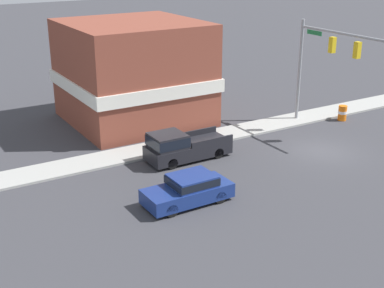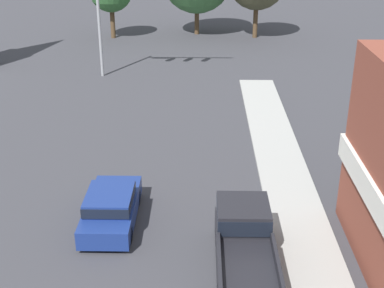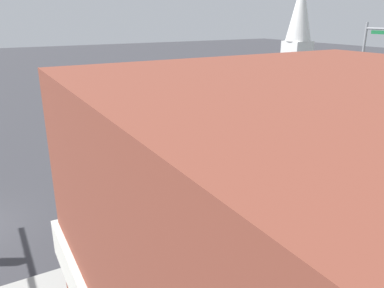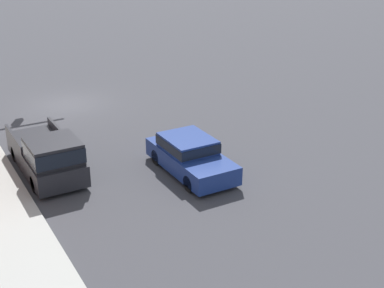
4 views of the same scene
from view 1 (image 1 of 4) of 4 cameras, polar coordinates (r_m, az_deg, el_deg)
ground_plane at (r=34.97m, az=13.65°, el=-0.75°), size 200.00×200.00×0.00m
sidewalk_curb at (r=38.90m, az=7.83°, el=1.96°), size 2.40×60.00×0.14m
near_signal_assembly at (r=37.88m, az=14.00°, el=9.37°), size 7.82×0.49×7.42m
car_lead at (r=27.08m, az=-0.32°, el=-4.80°), size 1.94×4.54×1.48m
pickup_truck_parked at (r=32.24m, az=-1.16°, el=-0.24°), size 1.98×5.23×1.86m
construction_barrel at (r=41.33m, az=15.75°, el=3.21°), size 0.64×0.64×1.13m
corner_brick_building at (r=39.38m, az=-6.27°, el=7.54°), size 9.57×9.52×7.26m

